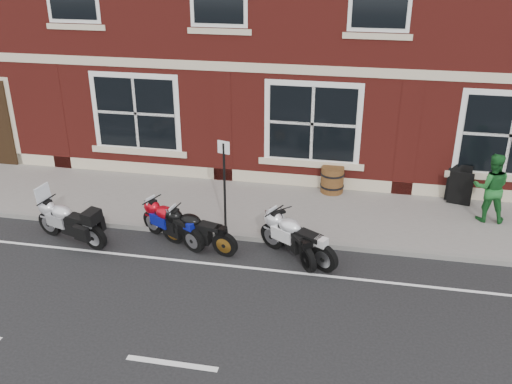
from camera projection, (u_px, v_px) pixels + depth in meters
ground at (217, 270)px, 12.27m from camera, size 80.00×80.00×0.00m
sidewalk at (246, 207)px, 14.92m from camera, size 30.00×3.00×0.12m
kerb at (232, 236)px, 13.51m from camera, size 30.00×0.16×0.12m
moto_touring_silver at (70, 220)px, 13.21m from camera, size 1.97×0.77×1.34m
moto_sport_red at (172, 222)px, 13.20m from camera, size 1.78×1.06×0.88m
moto_sport_black at (198, 229)px, 12.90m from camera, size 1.90×0.63×0.87m
moto_sport_silver at (297, 236)px, 12.50m from camera, size 1.85×1.21×0.94m
moto_naked_black at (295, 236)px, 12.62m from camera, size 1.17×1.64×0.86m
pedestrian_right at (491, 188)px, 13.79m from camera, size 0.87×0.69×1.74m
a_board_sign at (459, 186)px, 14.81m from camera, size 0.67×0.52×1.00m
barrel_planter at (332, 180)px, 15.54m from camera, size 0.65×0.65×0.72m
parking_sign at (224, 178)px, 13.33m from camera, size 0.30×0.10×2.18m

